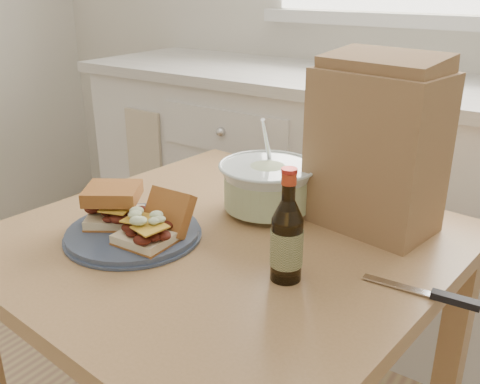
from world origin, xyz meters
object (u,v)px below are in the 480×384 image
Objects in this scene: dining_table at (225,279)px; coleslaw_bowl at (267,188)px; beer_bottle at (287,239)px; paper_bag at (376,151)px; plate at (133,233)px.

dining_table is 4.28× the size of coleslaw_bowl.
dining_table is at bearing -178.31° from beer_bottle.
beer_bottle is (0.20, -0.08, 0.19)m from dining_table.
coleslaw_bowl reaches higher than beer_bottle.
coleslaw_bowl is 0.66× the size of paper_bag.
coleslaw_bowl is 1.06× the size of beer_bottle.
beer_bottle is (0.36, 0.04, 0.07)m from plate.
plate is at bearing -150.20° from beer_bottle.
beer_bottle is at bearing -15.93° from dining_table.
paper_bag is (0.40, 0.35, 0.16)m from plate.
dining_table is 0.44m from paper_bag.
beer_bottle is 0.63× the size of paper_bag.
coleslaw_bowl reaches higher than dining_table.
plate is 0.37m from beer_bottle.
paper_bag is at bearing 17.28° from coleslaw_bowl.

